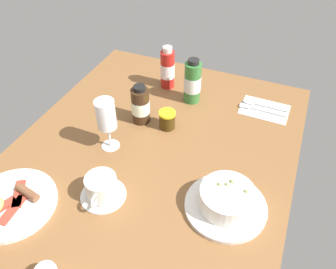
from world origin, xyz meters
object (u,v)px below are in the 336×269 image
object	(u,v)px
breakfast_plate	(11,203)
porridge_bowl	(227,200)
jam_jar	(167,119)
wine_glass	(106,116)
sauce_bottle_brown	(141,105)
sauce_bottle_red	(168,69)
sauce_bottle_green	(192,82)
coffee_cup	(102,188)
cutlery_setting	(263,109)

from	to	relation	value
breakfast_plate	porridge_bowl	bearing A→B (deg)	-68.31
jam_jar	wine_glass	bearing A→B (deg)	139.47
sauce_bottle_brown	sauce_bottle_red	distance (cm)	22.45
jam_jar	sauce_bottle_green	bearing A→B (deg)	-8.55
wine_glass	jam_jar	size ratio (longest dim) A/B	2.77
jam_jar	sauce_bottle_brown	distance (cm)	9.74
coffee_cup	sauce_bottle_green	xyz separation A→B (cm)	(49.95, -7.44, 4.22)
wine_glass	jam_jar	bearing A→B (deg)	-40.53
breakfast_plate	sauce_bottle_green	bearing A→B (deg)	-24.39
cutlery_setting	jam_jar	distance (cm)	35.30
porridge_bowl	breakfast_plate	xyz separation A→B (cm)	(-20.62, 51.84, -2.30)
coffee_cup	wine_glass	bearing A→B (deg)	23.64
cutlery_setting	breakfast_plate	distance (cm)	84.92
porridge_bowl	jam_jar	size ratio (longest dim) A/B	3.46
coffee_cup	wine_glass	size ratio (longest dim) A/B	0.76
porridge_bowl	cutlery_setting	world-z (taller)	porridge_bowl
cutlery_setting	coffee_cup	distance (cm)	63.45
porridge_bowl	jam_jar	world-z (taller)	porridge_bowl
sauce_bottle_brown	sauce_bottle_green	xyz separation A→B (cm)	(17.34, -11.80, 1.33)
sauce_bottle_brown	breakfast_plate	xyz separation A→B (cm)	(-44.46, 16.22, -5.37)
cutlery_setting	sauce_bottle_green	xyz separation A→B (cm)	(-4.39, 25.18, 7.37)
porridge_bowl	coffee_cup	world-z (taller)	porridge_bowl
cutlery_setting	breakfast_plate	bearing A→B (deg)	141.21
jam_jar	sauce_bottle_red	bearing A→B (deg)	21.81
breakfast_plate	wine_glass	bearing A→B (deg)	-23.20
cutlery_setting	sauce_bottle_brown	world-z (taller)	sauce_bottle_brown
porridge_bowl	sauce_bottle_green	size ratio (longest dim) A/B	1.29
sauce_bottle_green	breakfast_plate	xyz separation A→B (cm)	(-61.80, 28.02, -6.70)
coffee_cup	jam_jar	bearing A→B (deg)	-8.43
coffee_cup	wine_glass	xyz separation A→B (cm)	(17.90, 7.83, 8.26)
cutlery_setting	sauce_bottle_brown	size ratio (longest dim) A/B	1.23
porridge_bowl	cutlery_setting	bearing A→B (deg)	-1.70
coffee_cup	sauce_bottle_green	bearing A→B (deg)	-8.47
sauce_bottle_green	breakfast_plate	size ratio (longest dim) A/B	0.71
wine_glass	cutlery_setting	bearing A→B (deg)	-47.98
coffee_cup	sauce_bottle_brown	bearing A→B (deg)	7.61
cutlery_setting	sauce_bottle_green	world-z (taller)	sauce_bottle_green
coffee_cup	sauce_bottle_red	size ratio (longest dim) A/B	0.80
porridge_bowl	sauce_bottle_red	world-z (taller)	sauce_bottle_red
coffee_cup	wine_glass	distance (cm)	21.21
coffee_cup	sauce_bottle_red	distance (cm)	55.33
wine_glass	breakfast_plate	size ratio (longest dim) A/B	0.73
sauce_bottle_red	breakfast_plate	size ratio (longest dim) A/B	0.70
sauce_bottle_green	sauce_bottle_red	distance (cm)	12.58
sauce_bottle_red	jam_jar	bearing A→B (deg)	-158.19
sauce_bottle_red	breakfast_plate	xyz separation A→B (cm)	(-66.88, 16.51, -6.50)
sauce_bottle_red	breakfast_plate	bearing A→B (deg)	166.14
cutlery_setting	sauce_bottle_brown	distance (cm)	43.31
coffee_cup	breakfast_plate	size ratio (longest dim) A/B	0.56
breakfast_plate	jam_jar	bearing A→B (deg)	-29.70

